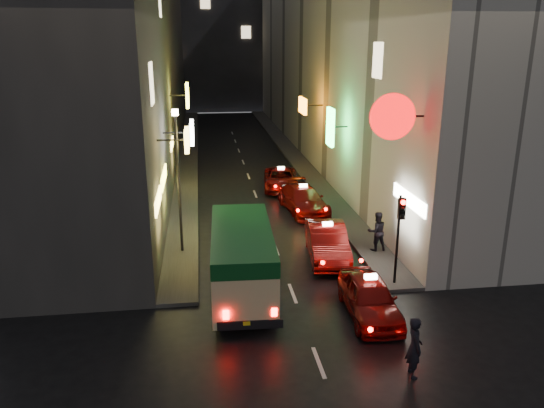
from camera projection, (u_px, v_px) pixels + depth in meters
name	position (u px, v px, depth m)	size (l,w,h in m)	color
building_left	(133.00, 41.00, 40.31)	(7.48, 52.00, 18.00)	#3D3937
building_right	(338.00, 41.00, 42.36)	(8.05, 52.00, 18.00)	#ABA69C
building_far	(220.00, 25.00, 71.03)	(30.00, 10.00, 22.00)	#38383D
sidewalk_left	(189.00, 155.00, 43.44)	(1.50, 52.00, 0.15)	#43413E
sidewalk_right	(291.00, 152.00, 44.53)	(1.50, 52.00, 0.15)	#43413E
minibus	(242.00, 254.00, 19.21)	(2.39, 6.19, 2.63)	beige
taxi_near	(370.00, 294.00, 18.08)	(2.22, 5.06, 1.76)	#670907
taxi_second	(327.00, 239.00, 22.85)	(2.78, 5.65, 1.90)	#670907
taxi_third	(303.00, 197.00, 29.11)	(2.71, 5.34, 1.80)	#670907
taxi_far	(281.00, 177.00, 33.61)	(2.43, 4.85, 1.65)	#670907
pedestrian_crossing	(415.00, 343.00, 14.74)	(0.68, 0.44, 2.06)	black
pedestrian_sidewalk	(377.00, 229.00, 23.30)	(0.76, 0.47, 2.01)	black
traffic_light	(400.00, 221.00, 19.57)	(0.26, 0.43, 3.50)	black
lamp_post	(178.00, 172.00, 22.50)	(0.28, 0.28, 6.22)	black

